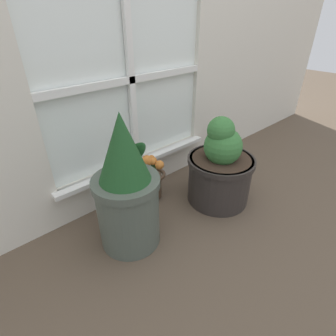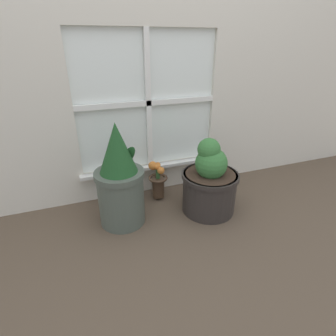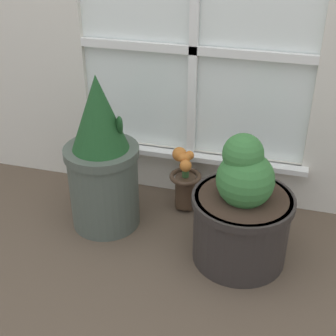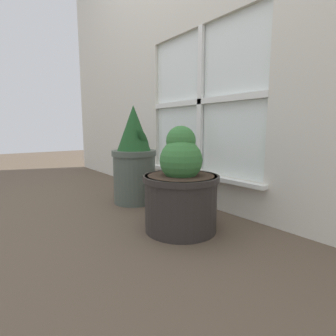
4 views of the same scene
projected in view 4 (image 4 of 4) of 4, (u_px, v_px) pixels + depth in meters
ground_plane at (130, 219)px, 1.50m from camera, size 10.00×10.00×0.00m
wall_with_window at (204, 7)px, 1.65m from camera, size 4.40×0.10×2.50m
potted_plant_left at (134, 159)px, 1.82m from camera, size 0.31×0.31×0.67m
potted_plant_right at (181, 189)px, 1.32m from camera, size 0.38×0.38×0.53m
flower_vase at (183, 184)px, 1.71m from camera, size 0.14×0.14×0.30m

